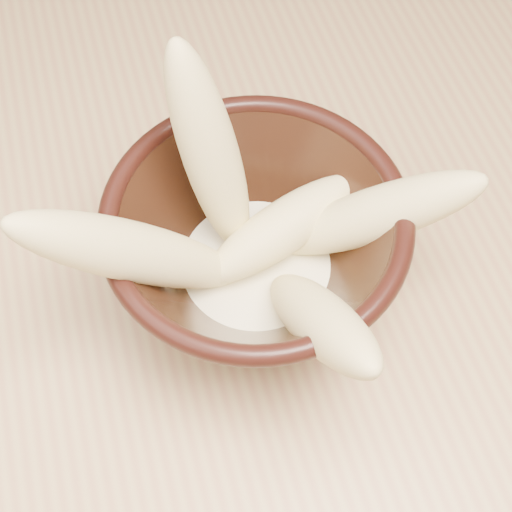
# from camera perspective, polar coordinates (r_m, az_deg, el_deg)

# --- Properties ---
(table) EXTENTS (1.20, 0.80, 0.75)m
(table) POSITION_cam_1_polar(r_m,az_deg,el_deg) (0.70, 6.46, 2.27)
(table) COLOR tan
(table) RESTS_ON ground
(bowl) EXTENTS (0.21, 0.21, 0.12)m
(bowl) POSITION_cam_1_polar(r_m,az_deg,el_deg) (0.51, 0.00, 0.56)
(bowl) COLOR black
(bowl) RESTS_ON table
(milk_puddle) EXTENTS (0.12, 0.12, 0.02)m
(milk_puddle) POSITION_cam_1_polar(r_m,az_deg,el_deg) (0.54, 0.00, -0.99)
(milk_puddle) COLOR #F9F1C8
(milk_puddle) RESTS_ON bowl
(banana_upright) EXTENTS (0.07, 0.10, 0.18)m
(banana_upright) POSITION_cam_1_polar(r_m,az_deg,el_deg) (0.48, -3.66, 8.08)
(banana_upright) COLOR #E3D886
(banana_upright) RESTS_ON bowl
(banana_left) EXTENTS (0.16, 0.05, 0.17)m
(banana_left) POSITION_cam_1_polar(r_m,az_deg,el_deg) (0.46, -9.49, 0.27)
(banana_left) COLOR #E3D886
(banana_left) RESTS_ON bowl
(banana_right) EXTENTS (0.16, 0.09, 0.13)m
(banana_right) POSITION_cam_1_polar(r_m,az_deg,el_deg) (0.50, 9.45, 3.24)
(banana_right) COLOR #E3D886
(banana_right) RESTS_ON bowl
(banana_across) EXTENTS (0.14, 0.08, 0.05)m
(banana_across) POSITION_cam_1_polar(r_m,az_deg,el_deg) (0.51, 2.16, 2.26)
(banana_across) COLOR #E3D886
(banana_across) RESTS_ON bowl
(banana_front) EXTENTS (0.06, 0.15, 0.13)m
(banana_front) POSITION_cam_1_polar(r_m,az_deg,el_deg) (0.46, 5.15, -5.20)
(banana_front) COLOR #E3D886
(banana_front) RESTS_ON bowl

